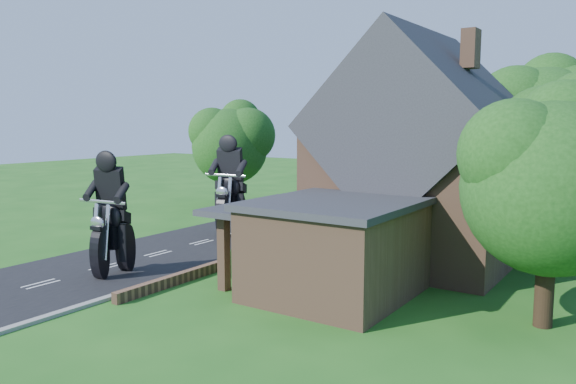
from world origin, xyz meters
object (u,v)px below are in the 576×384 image
Objects in this scene: annex at (333,246)px; motorcycle_follow at (231,220)px; house at (421,163)px; motorcycle_lead at (113,257)px; garden_wall at (293,242)px.

annex reaches higher than motorcycle_follow.
house is 7.30m from annex.
garden_wall is at bearing -116.12° from motorcycle_lead.
house reaches higher than annex.
motorcycle_follow is at bearing 147.97° from annex.
annex is 4.33× the size of motorcycle_lead.
garden_wall is at bearing -170.83° from house.
motorcycle_lead is at bearing -109.50° from garden_wall.
annex reaches higher than motorcycle_lead.
motorcycle_lead is 9.07m from motorcycle_follow.
annex is at bearing -46.16° from garden_wall.
garden_wall is 7.52m from house.
garden_wall is 4.40m from motorcycle_follow.
garden_wall is 8.19m from annex.
motorcycle_lead reaches higher than garden_wall.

